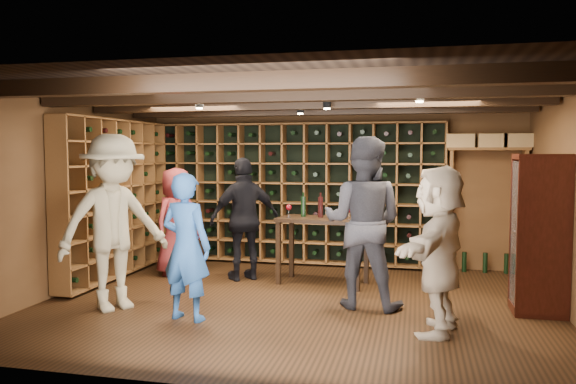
% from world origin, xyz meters
% --- Properties ---
extents(ground, '(6.00, 6.00, 0.00)m').
position_xyz_m(ground, '(0.00, 0.00, 0.00)').
color(ground, black).
rests_on(ground, ground).
extents(room_shell, '(6.00, 6.00, 6.00)m').
position_xyz_m(room_shell, '(0.00, 0.05, 2.42)').
color(room_shell, brown).
rests_on(room_shell, ground).
extents(wine_rack_back, '(4.65, 0.30, 2.20)m').
position_xyz_m(wine_rack_back, '(-0.52, 2.33, 1.15)').
color(wine_rack_back, brown).
rests_on(wine_rack_back, ground).
extents(wine_rack_left, '(0.30, 2.65, 2.20)m').
position_xyz_m(wine_rack_left, '(-2.83, 0.82, 1.15)').
color(wine_rack_left, brown).
rests_on(wine_rack_left, ground).
extents(crate_shelf, '(1.20, 0.32, 2.07)m').
position_xyz_m(crate_shelf, '(2.41, 2.32, 1.57)').
color(crate_shelf, brown).
rests_on(crate_shelf, ground).
extents(display_cabinet, '(0.55, 0.50, 1.75)m').
position_xyz_m(display_cabinet, '(2.71, 0.20, 0.86)').
color(display_cabinet, '#34100A').
rests_on(display_cabinet, ground).
extents(man_blue_shirt, '(0.64, 0.48, 1.58)m').
position_xyz_m(man_blue_shirt, '(-1.01, -0.90, 0.79)').
color(man_blue_shirt, navy).
rests_on(man_blue_shirt, ground).
extents(man_grey_suit, '(1.05, 0.87, 1.98)m').
position_xyz_m(man_grey_suit, '(0.79, 0.05, 0.99)').
color(man_grey_suit, black).
rests_on(man_grey_suit, ground).
extents(guest_red_floral, '(0.75, 0.90, 1.57)m').
position_xyz_m(guest_red_floral, '(-2.03, 1.14, 0.79)').
color(guest_red_floral, maroon).
rests_on(guest_red_floral, ground).
extents(guest_woman_black, '(1.06, 0.96, 1.73)m').
position_xyz_m(guest_woman_black, '(-0.97, 1.07, 0.86)').
color(guest_woman_black, black).
rests_on(guest_woman_black, ground).
extents(guest_khaki, '(1.36, 1.48, 2.00)m').
position_xyz_m(guest_khaki, '(-1.97, -0.70, 1.00)').
color(guest_khaki, gray).
rests_on(guest_khaki, ground).
extents(guest_beige, '(0.84, 1.62, 1.67)m').
position_xyz_m(guest_beige, '(1.61, -0.74, 0.84)').
color(guest_beige, tan).
rests_on(guest_beige, ground).
extents(tasting_table, '(1.28, 0.77, 1.19)m').
position_xyz_m(tasting_table, '(0.14, 1.06, 0.80)').
color(tasting_table, black).
rests_on(tasting_table, ground).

